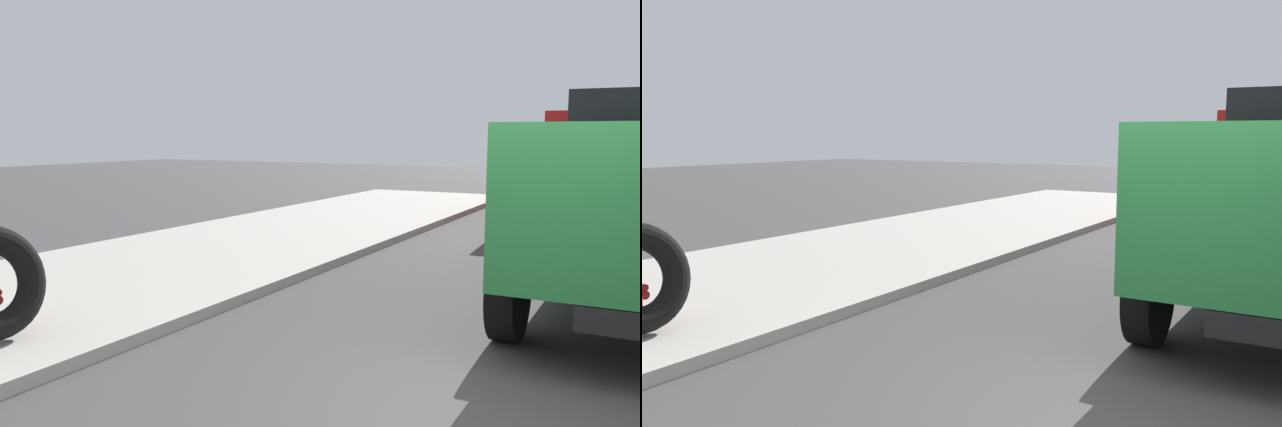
{
  "view_description": "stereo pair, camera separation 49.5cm",
  "coord_description": "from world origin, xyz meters",
  "views": [
    {
      "loc": [
        -4.87,
        -0.94,
        2.29
      ],
      "look_at": [
        1.98,
        2.79,
        1.32
      ],
      "focal_mm": 35.86,
      "sensor_mm": 36.0,
      "label": 1
    },
    {
      "loc": [
        -4.62,
        -1.37,
        2.29
      ],
      "look_at": [
        1.98,
        2.79,
        1.32
      ],
      "focal_mm": 35.86,
      "sensor_mm": 36.0,
      "label": 2
    }
  ],
  "objects": [
    {
      "name": "dump_truck_red",
      "position": [
        14.37,
        1.21,
        1.61
      ],
      "size": [
        7.04,
        2.88,
        3.0
      ],
      "color": "red",
      "rests_on": "ground"
    }
  ]
}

